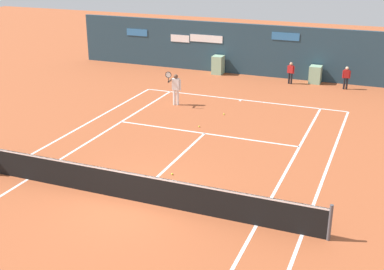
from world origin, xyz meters
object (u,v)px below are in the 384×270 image
(player_on_baseline, at_px, (176,87))
(tennis_ball_by_sideline, at_px, (172,174))
(tennis_ball_mid_court, at_px, (224,114))
(ball_kid_centre_post, at_px, (291,71))
(ball_kid_right_post, at_px, (346,76))
(tennis_ball_near_service_line, at_px, (199,126))

(player_on_baseline, relative_size, tennis_ball_by_sideline, 26.43)
(tennis_ball_mid_court, bearing_deg, ball_kid_centre_post, 75.84)
(ball_kid_right_post, bearing_deg, player_on_baseline, 30.36)
(player_on_baseline, distance_m, tennis_ball_by_sideline, 8.14)
(ball_kid_centre_post, distance_m, tennis_ball_mid_court, 6.95)
(ball_kid_right_post, xyz_separation_m, tennis_ball_mid_court, (-4.74, -6.71, -0.70))
(ball_kid_centre_post, bearing_deg, player_on_baseline, 63.52)
(tennis_ball_mid_court, bearing_deg, tennis_ball_near_service_line, -102.65)
(player_on_baseline, distance_m, ball_kid_right_post, 9.66)
(tennis_ball_mid_court, bearing_deg, player_on_baseline, 168.32)
(player_on_baseline, distance_m, tennis_ball_mid_court, 2.91)
(player_on_baseline, distance_m, tennis_ball_near_service_line, 3.54)
(player_on_baseline, height_order, tennis_ball_by_sideline, player_on_baseline)
(ball_kid_right_post, height_order, tennis_ball_near_service_line, ball_kid_right_post)
(player_on_baseline, bearing_deg, ball_kid_right_post, -148.52)
(player_on_baseline, height_order, ball_kid_right_post, player_on_baseline)
(player_on_baseline, xyz_separation_m, tennis_ball_mid_court, (2.71, -0.56, -0.89))
(ball_kid_right_post, relative_size, tennis_ball_mid_court, 18.62)
(ball_kid_centre_post, xyz_separation_m, ball_kid_right_post, (3.04, -0.00, 0.01))
(tennis_ball_near_service_line, bearing_deg, ball_kid_right_post, 59.27)
(tennis_ball_mid_court, bearing_deg, tennis_ball_by_sideline, -86.33)
(tennis_ball_by_sideline, distance_m, tennis_ball_near_service_line, 4.95)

